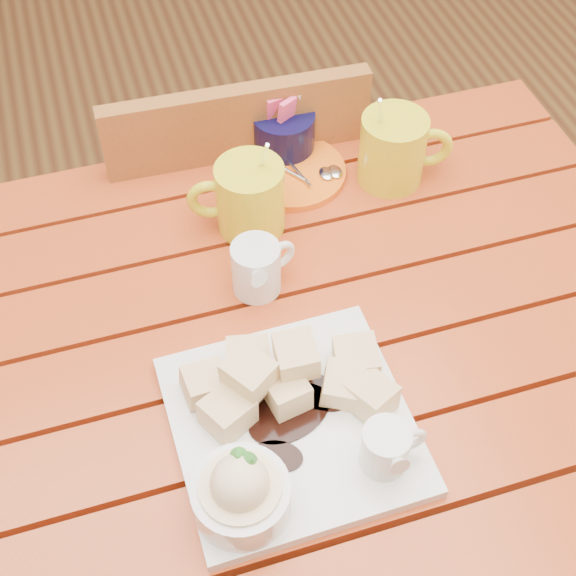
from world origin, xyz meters
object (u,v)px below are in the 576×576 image
object	(u,v)px
dessert_plate	(283,433)
coffee_mug_right	(394,148)
coffee_mug_left	(248,197)
orange_saucer	(293,172)
chair_far	(234,223)
table	(251,386)

from	to	relation	value
dessert_plate	coffee_mug_right	world-z (taller)	coffee_mug_right
coffee_mug_left	dessert_plate	bearing A→B (deg)	-85.74
orange_saucer	chair_far	bearing A→B (deg)	109.26
table	coffee_mug_right	size ratio (longest dim) A/B	7.27
dessert_plate	coffee_mug_left	bearing A→B (deg)	80.71
coffee_mug_right	orange_saucer	distance (m)	0.16
chair_far	orange_saucer	bearing A→B (deg)	111.58
dessert_plate	coffee_mug_left	xyz separation A→B (m)	(0.06, 0.36, 0.02)
coffee_mug_left	coffee_mug_right	distance (m)	0.24
coffee_mug_left	coffee_mug_right	world-z (taller)	coffee_mug_right
table	orange_saucer	size ratio (longest dim) A/B	7.24
orange_saucer	dessert_plate	bearing A→B (deg)	-108.94
dessert_plate	coffee_mug_left	size ratio (longest dim) A/B	1.71
coffee_mug_right	chair_far	world-z (taller)	coffee_mug_right
chair_far	coffee_mug_right	bearing A→B (deg)	134.29
dessert_plate	coffee_mug_right	xyz separation A→B (m)	(0.29, 0.39, 0.03)
dessert_plate	coffee_mug_right	bearing A→B (deg)	53.17
coffee_mug_right	chair_far	bearing A→B (deg)	145.18
dessert_plate	chair_far	world-z (taller)	chair_far
coffee_mug_left	orange_saucer	bearing A→B (deg)	55.46
orange_saucer	coffee_mug_right	bearing A→B (deg)	-19.23
orange_saucer	chair_far	world-z (taller)	chair_far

